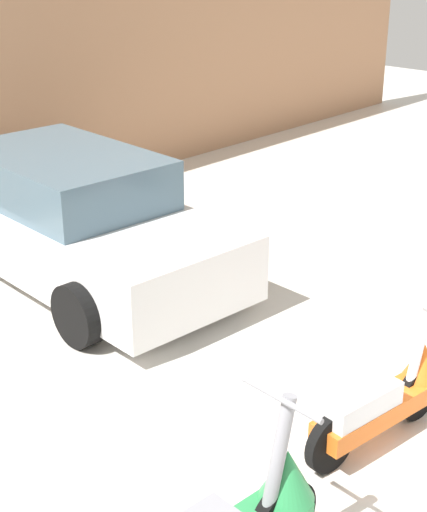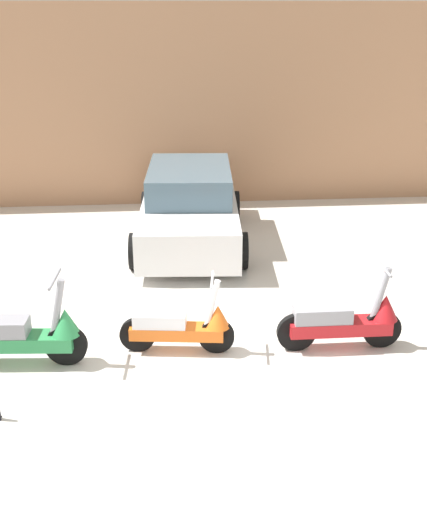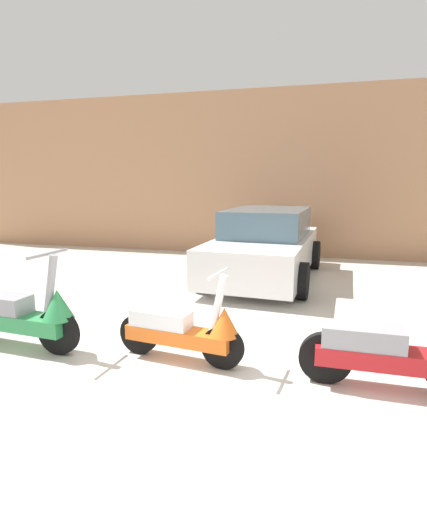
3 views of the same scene
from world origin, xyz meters
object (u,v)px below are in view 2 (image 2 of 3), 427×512
object	(u,v)px
scooter_front_left	(24,334)
scooter_front_right	(182,326)
scooter_front_center	(345,320)
car_rear_left	(190,207)

from	to	relation	value
scooter_front_left	scooter_front_right	size ratio (longest dim) A/B	1.14
scooter_front_left	scooter_front_center	size ratio (longest dim) A/B	1.03
scooter_front_left	car_rear_left	world-z (taller)	car_rear_left
scooter_front_right	scooter_front_center	distance (m)	2.02
scooter_front_center	car_rear_left	world-z (taller)	car_rear_left
scooter_front_center	scooter_front_left	bearing A→B (deg)	-178.77
scooter_front_left	scooter_front_right	world-z (taller)	scooter_front_left
scooter_front_right	scooter_front_center	xyz separation A→B (m)	(2.02, -0.08, 0.04)
scooter_front_center	car_rear_left	size ratio (longest dim) A/B	0.39
scooter_front_right	scooter_front_center	bearing A→B (deg)	4.71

